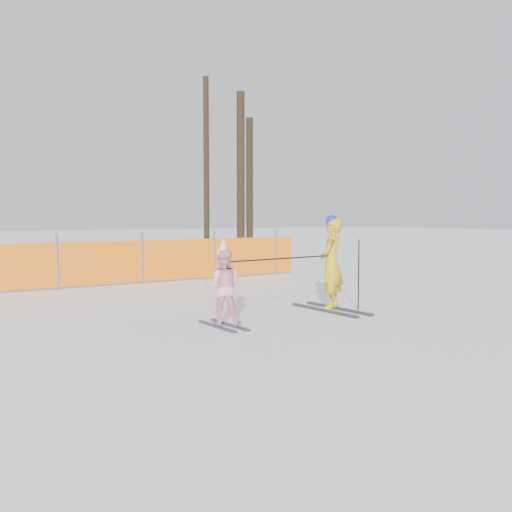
# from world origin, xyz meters

# --- Properties ---
(ground) EXTENTS (120.00, 120.00, 0.00)m
(ground) POSITION_xyz_m (0.00, 0.00, 0.00)
(ground) COLOR white
(ground) RESTS_ON ground
(adult) EXTENTS (0.69, 1.65, 1.65)m
(adult) POSITION_xyz_m (1.50, 0.40, 0.82)
(adult) COLOR black
(adult) RESTS_ON ground
(child) EXTENTS (0.69, 1.04, 1.31)m
(child) POSITION_xyz_m (-0.79, 0.20, 0.60)
(child) COLOR black
(child) RESTS_ON ground
(ski_poles) EXTENTS (2.63, 0.21, 1.23)m
(ski_poles) POSITION_xyz_m (0.96, 0.26, 0.83)
(ski_poles) COLOR black
(ski_poles) RESTS_ON ground
(safety_fence) EXTENTS (14.56, 0.06, 1.25)m
(safety_fence) POSITION_xyz_m (-2.43, 5.94, 0.56)
(safety_fence) COLOR #595960
(safety_fence) RESTS_ON ground
(tree_trunks) EXTENTS (1.04, 2.34, 6.91)m
(tree_trunks) POSITION_xyz_m (5.95, 10.91, 3.02)
(tree_trunks) COLOR black
(tree_trunks) RESTS_ON ground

